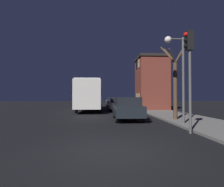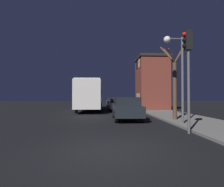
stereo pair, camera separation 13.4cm
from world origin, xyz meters
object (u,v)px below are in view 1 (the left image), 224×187
object	(u,v)px
bus	(91,93)
car_mid_lane	(117,104)
car_near_lane	(127,108)
car_far_lane	(112,102)
traffic_light	(189,60)
streetlamp	(177,63)
bare_tree	(175,81)

from	to	relation	value
bus	car_mid_lane	bearing A→B (deg)	-8.09
car_near_lane	bus	bearing A→B (deg)	109.65
bus	car_far_lane	size ratio (longest dim) A/B	2.72
car_near_lane	car_mid_lane	bearing A→B (deg)	90.45
traffic_light	car_mid_lane	bearing A→B (deg)	99.73
car_mid_lane	traffic_light	bearing A→B (deg)	-80.27
streetlamp	car_mid_lane	distance (m)	11.65
bus	car_near_lane	bearing A→B (deg)	-70.35
traffic_light	car_far_lane	bearing A→B (deg)	96.07
streetlamp	bare_tree	size ratio (longest dim) A/B	0.96
car_mid_lane	car_far_lane	distance (m)	9.36
car_far_lane	bus	bearing A→B (deg)	-108.69
car_near_lane	car_far_lane	size ratio (longest dim) A/B	1.00
traffic_light	car_near_lane	bearing A→B (deg)	115.38
car_mid_lane	car_far_lane	xyz separation A→B (m)	(-0.14, 9.36, 0.03)
bus	car_mid_lane	xyz separation A→B (m)	(3.15, -0.45, -1.29)
bus	streetlamp	bearing A→B (deg)	-62.97
bus	car_mid_lane	distance (m)	3.43
streetlamp	car_near_lane	size ratio (longest dim) A/B	1.30
traffic_light	car_mid_lane	xyz separation A→B (m)	(-2.26, 13.19, -2.58)
traffic_light	bus	bearing A→B (deg)	111.64
bare_tree	bus	distance (m)	11.53
car_near_lane	car_far_lane	world-z (taller)	car_near_lane
streetlamp	car_near_lane	xyz separation A→B (m)	(-2.61, 2.41, -2.77)
bare_tree	car_far_lane	distance (m)	18.86
streetlamp	car_mid_lane	size ratio (longest dim) A/B	1.10
bare_tree	car_mid_lane	world-z (taller)	bare_tree
traffic_light	bus	world-z (taller)	traffic_light
bare_tree	car_mid_lane	bearing A→B (deg)	110.02
bus	car_mid_lane	world-z (taller)	bus
bare_tree	car_far_lane	world-z (taller)	bare_tree
car_far_lane	bare_tree	bearing A→B (deg)	-79.41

